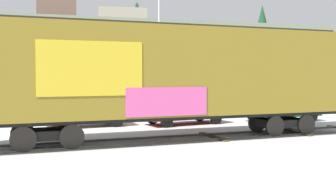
# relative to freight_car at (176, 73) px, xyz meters

# --- Properties ---
(ground_plane) EXTENTS (260.00, 260.00, 0.00)m
(ground_plane) POSITION_rel_freight_car_xyz_m (-0.95, 0.00, -2.81)
(ground_plane) COLOR #B2B5BC
(track) EXTENTS (59.97, 5.55, 0.08)m
(track) POSITION_rel_freight_car_xyz_m (1.25, 0.09, -2.77)
(track) COLOR #4C4742
(track) RESTS_ON ground_plane
(freight_car) EXTENTS (17.18, 4.11, 4.90)m
(freight_car) POSITION_rel_freight_car_xyz_m (0.00, 0.00, 0.00)
(freight_car) COLOR olive
(freight_car) RESTS_ON ground_plane
(flagpole) EXTENTS (0.18, 1.34, 9.02)m
(flagpole) POSITION_rel_freight_car_xyz_m (1.84, 9.74, 2.76)
(flagpole) COLOR silver
(flagpole) RESTS_ON ground_plane
(hillside) EXTENTS (116.71, 36.78, 13.88)m
(hillside) POSITION_rel_freight_car_xyz_m (-0.97, 55.37, 2.39)
(hillside) COLOR slate
(hillside) RESTS_ON ground_plane
(parked_car_tan) EXTENTS (4.50, 2.37, 1.72)m
(parked_car_tan) POSITION_rel_freight_car_xyz_m (-3.35, 5.49, -1.97)
(parked_car_tan) COLOR #9E8966
(parked_car_tan) RESTS_ON ground_plane
(parked_car_red) EXTENTS (4.83, 2.66, 1.76)m
(parked_car_red) POSITION_rel_freight_car_xyz_m (1.99, 5.02, -1.94)
(parked_car_red) COLOR #B21E1E
(parked_car_red) RESTS_ON ground_plane
(parked_car_green) EXTENTS (4.46, 2.32, 1.63)m
(parked_car_green) POSITION_rel_freight_car_xyz_m (8.03, 4.76, -2.00)
(parked_car_green) COLOR #1E5933
(parked_car_green) RESTS_ON ground_plane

